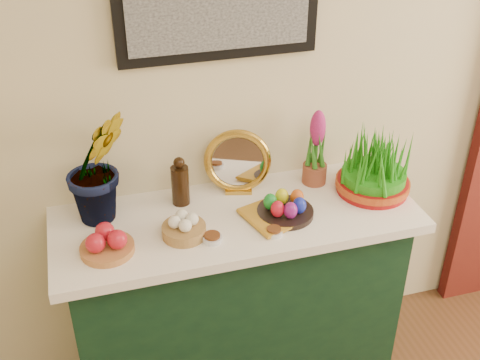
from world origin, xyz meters
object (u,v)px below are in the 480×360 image
object	(u,v)px
sideboard	(237,303)
wheatgrass_sabzeh	(375,168)
book	(251,224)
mirror	(238,162)
hyacinth_green	(96,149)

from	to	relation	value
sideboard	wheatgrass_sabzeh	distance (m)	0.81
book	mirror	bearing A→B (deg)	68.62
hyacinth_green	mirror	distance (m)	0.56
wheatgrass_sabzeh	hyacinth_green	bearing A→B (deg)	173.71
sideboard	book	xyz separation A→B (m)	(0.03, -0.10, 0.48)
mirror	book	world-z (taller)	mirror
book	wheatgrass_sabzeh	bearing A→B (deg)	-6.09
book	wheatgrass_sabzeh	xyz separation A→B (m)	(0.54, 0.10, 0.09)
hyacinth_green	wheatgrass_sabzeh	distance (m)	1.08
hyacinth_green	mirror	world-z (taller)	hyacinth_green
hyacinth_green	book	bearing A→B (deg)	-38.71
hyacinth_green	book	distance (m)	0.62
sideboard	wheatgrass_sabzeh	world-z (taller)	wheatgrass_sabzeh
hyacinth_green	wheatgrass_sabzeh	world-z (taller)	hyacinth_green
sideboard	hyacinth_green	size ratio (longest dim) A/B	2.24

